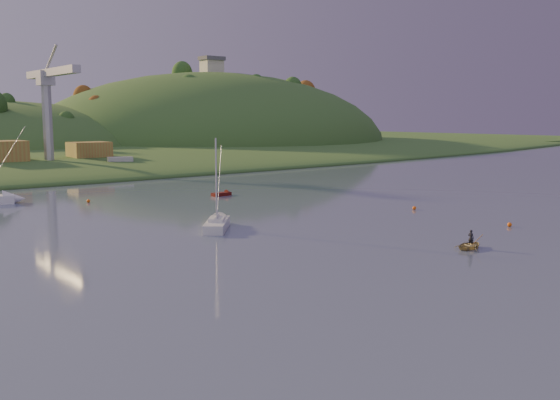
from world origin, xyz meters
TOP-DOWN VIEW (x-y plane):
  - hill_right at (95.00, 195.00)m, footprint 150.00×130.00m
  - hilltop_house at (95.00, 195.00)m, footprint 9.00×7.00m
  - wharf at (5.00, 122.00)m, footprint 42.00×16.00m
  - shed_east at (13.00, 124.00)m, footprint 9.00×7.00m
  - dock_crane at (2.00, 118.39)m, footprint 3.20×28.00m
  - sailboat_near at (-8.85, 36.26)m, footprint 6.44×6.99m
  - canoe at (4.28, 12.51)m, footprint 3.44×2.66m
  - paddler at (4.28, 12.51)m, footprint 0.44×0.61m
  - red_tender at (9.03, 60.79)m, footprint 3.84×1.55m
  - work_vessel at (15.00, 111.60)m, footprint 13.87×8.37m
  - buoy_0 at (18.00, 16.53)m, footprint 0.50×0.50m
  - buoy_1 at (19.99, 31.72)m, footprint 0.50×0.50m
  - buoy_3 at (-11.16, 66.51)m, footprint 0.50×0.50m

SIDE VIEW (x-z plane):
  - hill_right at x=95.00m, z-range -30.00..30.00m
  - buoy_0 at x=18.00m, z-range 0.00..0.50m
  - buoy_1 at x=19.99m, z-range 0.00..0.50m
  - buoy_3 at x=-11.16m, z-range 0.00..0.50m
  - red_tender at x=9.03m, z-range -0.37..0.91m
  - canoe at x=4.28m, z-range 0.00..0.66m
  - sailboat_near at x=-8.85m, z-range -4.41..5.76m
  - paddler at x=4.28m, z-range 0.00..1.56m
  - work_vessel at x=15.00m, z-range -0.48..2.88m
  - wharf at x=5.00m, z-range 0.00..2.40m
  - shed_east at x=13.00m, z-range 2.40..6.40m
  - dock_crane at x=2.00m, z-range 7.02..27.32m
  - hilltop_house at x=95.00m, z-range 30.18..36.63m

